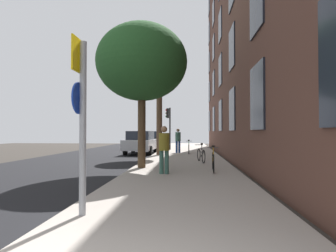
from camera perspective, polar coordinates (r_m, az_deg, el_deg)
name	(u,v)px	position (r m, az deg, el deg)	size (l,w,h in m)	color
ground_plane	(127,158)	(17.28, -8.29, -6.42)	(41.80, 41.80, 0.00)	#332D28
road_asphalt	(93,158)	(17.85, -14.92, -6.21)	(7.00, 38.00, 0.01)	black
sidewalk	(185,157)	(16.87, 3.48, -6.35)	(4.20, 38.00, 0.12)	#9E9389
building_facade	(230,20)	(17.68, 12.41, 20.22)	(0.56, 27.00, 16.02)	#513328
sign_post	(82,111)	(5.19, -17.12, 2.86)	(0.16, 0.60, 3.10)	gray
traffic_light	(169,121)	(23.10, 0.13, 1.06)	(0.43, 0.24, 3.44)	black
tree_near	(142,63)	(11.86, -5.33, 12.66)	(3.73, 3.73, 5.90)	#4C3823
tree_far	(159,75)	(18.20, -1.77, 10.20)	(2.60, 2.60, 6.27)	brown
bicycle_0	(213,161)	(10.61, 9.14, -7.03)	(0.42, 1.69, 0.96)	black
bicycle_1	(201,155)	(13.64, 6.74, -5.81)	(0.46, 1.64, 0.92)	black
bicycle_2	(189,148)	(18.80, 4.24, -4.52)	(0.42, 1.61, 0.94)	black
pedestrian_0	(164,147)	(9.79, -0.80, -4.18)	(0.39, 0.39, 1.66)	#33594C
pedestrian_1	(178,139)	(19.61, 2.04, -2.64)	(0.41, 0.41, 1.68)	navy
car_0	(141,142)	(20.19, -5.51, -3.27)	(2.04, 4.20, 1.62)	#B7B7BC
car_1	(153,139)	(28.15, -3.14, -2.69)	(1.90, 4.33, 1.62)	black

